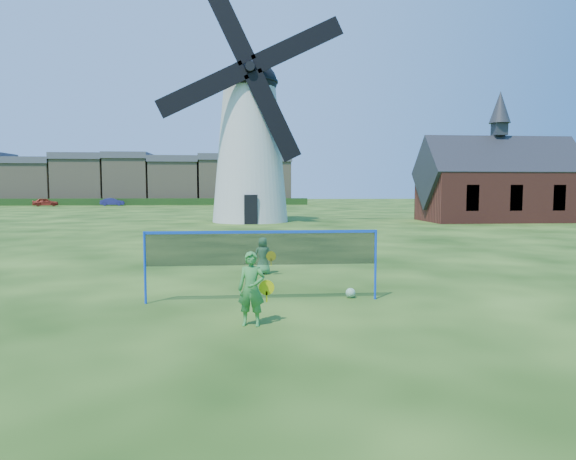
% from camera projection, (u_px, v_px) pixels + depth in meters
% --- Properties ---
extents(ground, '(220.00, 220.00, 0.00)m').
position_uv_depth(ground, '(281.00, 299.00, 11.29)').
color(ground, black).
rests_on(ground, ground).
extents(windmill, '(12.90, 5.56, 17.18)m').
position_uv_depth(windmill, '(250.00, 142.00, 37.11)').
color(windmill, silver).
rests_on(windmill, ground).
extents(chapel, '(11.41, 5.53, 9.65)m').
position_uv_depth(chapel, '(498.00, 185.00, 38.00)').
color(chapel, brown).
rests_on(chapel, ground).
extents(badminton_net, '(5.05, 0.05, 1.55)m').
position_uv_depth(badminton_net, '(262.00, 249.00, 10.96)').
color(badminton_net, blue).
rests_on(badminton_net, ground).
extents(player_girl, '(0.69, 0.41, 1.34)m').
position_uv_depth(player_girl, '(252.00, 289.00, 9.04)').
color(player_girl, '#378A3A').
rests_on(player_girl, ground).
extents(player_boy, '(0.62, 0.40, 1.07)m').
position_uv_depth(player_boy, '(263.00, 256.00, 14.54)').
color(player_boy, '#489654').
rests_on(player_boy, ground).
extents(play_ball, '(0.22, 0.22, 0.22)m').
position_uv_depth(play_ball, '(350.00, 293.00, 11.41)').
color(play_ball, green).
rests_on(play_ball, ground).
extents(terraced_houses, '(59.05, 8.40, 8.04)m').
position_uv_depth(terraced_houses, '(104.00, 179.00, 80.43)').
color(terraced_houses, '#988565').
rests_on(terraced_houses, ground).
extents(hedge, '(62.00, 0.80, 1.00)m').
position_uv_depth(hedge, '(99.00, 202.00, 74.82)').
color(hedge, '#193814').
rests_on(hedge, ground).
extents(car_left, '(3.60, 2.35, 1.14)m').
position_uv_depth(car_left, '(45.00, 202.00, 70.53)').
color(car_left, maroon).
rests_on(car_left, ground).
extents(car_right, '(3.43, 1.57, 1.09)m').
position_uv_depth(car_right, '(112.00, 202.00, 73.07)').
color(car_right, navy).
rests_on(car_right, ground).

